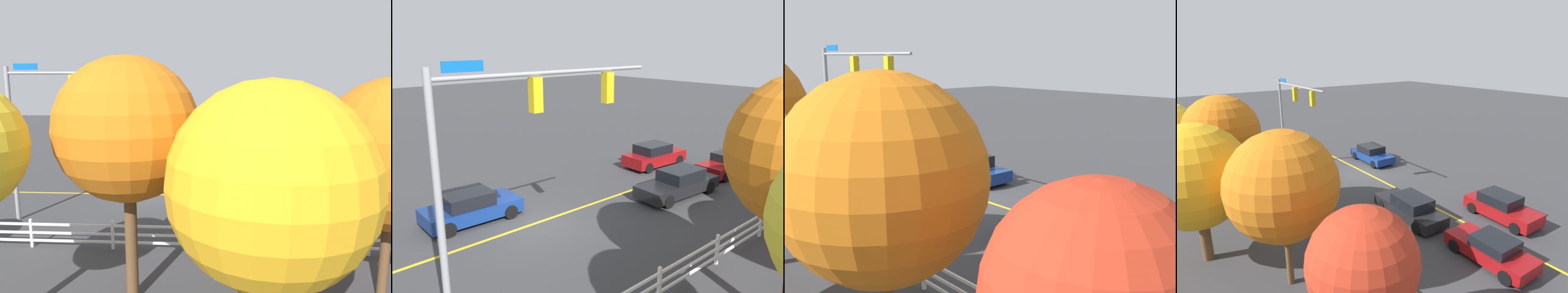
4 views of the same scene
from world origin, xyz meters
TOP-DOWN VIEW (x-y plane):
  - ground_plane at (0.00, 0.00)m, footprint 120.00×120.00m
  - lane_center_stripe at (-4.00, 0.00)m, footprint 28.00×0.16m
  - signal_assembly at (3.48, 4.32)m, footprint 7.58×0.38m
  - car_0 at (1.85, -2.10)m, footprint 4.27×2.07m
  - car_3 at (-7.60, 2.11)m, footprint 4.83×2.06m
  - white_rail_fence at (-3.00, 7.15)m, footprint 26.10×0.10m
  - tree_2 at (-8.74, 9.86)m, footprint 4.36×4.36m

SIDE VIEW (x-z plane):
  - ground_plane at x=0.00m, z-range 0.00..0.00m
  - lane_center_stripe at x=-4.00m, z-range 0.00..0.01m
  - white_rail_fence at x=-3.00m, z-range 0.03..1.18m
  - car_3 at x=-7.60m, z-range -0.03..1.38m
  - car_0 at x=1.85m, z-range -0.03..1.39m
  - tree_2 at x=-8.74m, z-range 1.09..7.66m
  - signal_assembly at x=3.48m, z-range 1.49..8.80m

